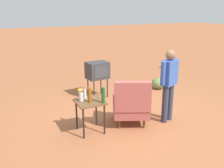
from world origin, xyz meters
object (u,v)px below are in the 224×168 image
Objects in this scene: armchair at (131,104)px; side_table at (90,106)px; tv_on_stand at (97,71)px; bottle_wine_green at (103,95)px; person_standing at (169,82)px; flower_vase at (81,94)px; bottle_short_clear at (85,94)px; bottle_tall_amber at (90,95)px.

armchair is 0.93m from side_table.
bottle_wine_green is at bearing 70.79° from tv_on_stand.
side_table is 0.39m from bottle_wine_green.
person_standing is 5.12× the size of bottle_wine_green.
person_standing reaches higher than side_table.
tv_on_stand is 2.28m from bottle_wine_green.
person_standing is at bearing 170.11° from flower_vase.
person_standing is at bearing 110.22° from tv_on_stand.
tv_on_stand is 2.35m from person_standing.
person_standing reaches higher than armchair.
side_table is 3.39× the size of bottle_short_clear.
bottle_short_clear is (0.03, -0.21, 0.20)m from side_table.
tv_on_stand is at bearing -119.66° from bottle_short_clear.
bottle_wine_green is 0.28m from bottle_tall_amber.
bottle_short_clear is 0.75× the size of flower_vase.
armchair reaches higher than flower_vase.
tv_on_stand is 2.17m from flower_vase.
bottle_tall_amber reaches higher than bottle_short_clear.
tv_on_stand is 0.63× the size of person_standing.
person_standing is at bearing 172.25° from side_table.
side_table is 0.29m from bottle_short_clear.
armchair reaches higher than tv_on_stand.
tv_on_stand is 2.02m from bottle_short_clear.
bottle_wine_green is at bearing 147.59° from bottle_tall_amber.
side_table is (0.93, -0.08, 0.08)m from armchair.
side_table is at bearing -5.18° from armchair.
person_standing is 8.20× the size of bottle_short_clear.
person_standing reaches higher than bottle_wine_green.
armchair is at bearing 170.62° from flower_vase.
flower_vase is (1.11, 1.87, 0.04)m from tv_on_stand.
flower_vase is (0.13, -0.14, -0.00)m from bottle_tall_amber.
side_table is at bearing -42.26° from bottle_wine_green.
flower_vase reaches higher than bottle_short_clear.
bottle_wine_green reaches higher than side_table.
armchair is at bearing -171.04° from bottle_wine_green.
armchair is 1.14m from flower_vase.
flower_vase reaches higher than side_table.
person_standing is 1.81m from bottle_tall_amber.
side_table is 0.31m from flower_vase.
side_table is at bearing -7.75° from person_standing.
person_standing is 1.87m from bottle_short_clear.
bottle_wine_green reaches higher than flower_vase.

